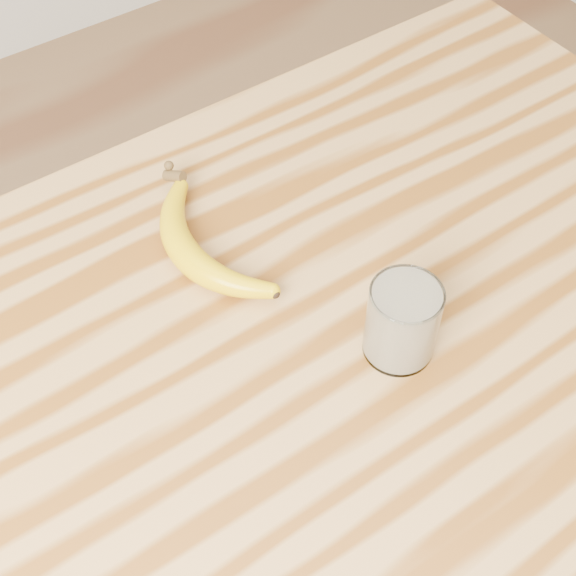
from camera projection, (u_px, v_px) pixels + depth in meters
table at (320, 399)px, 0.96m from camera, size 1.20×0.80×0.90m
smoothie_glass at (402, 321)px, 0.81m from camera, size 0.07×0.07×0.09m
banana at (186, 255)px, 0.91m from camera, size 0.11×0.29×0.04m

